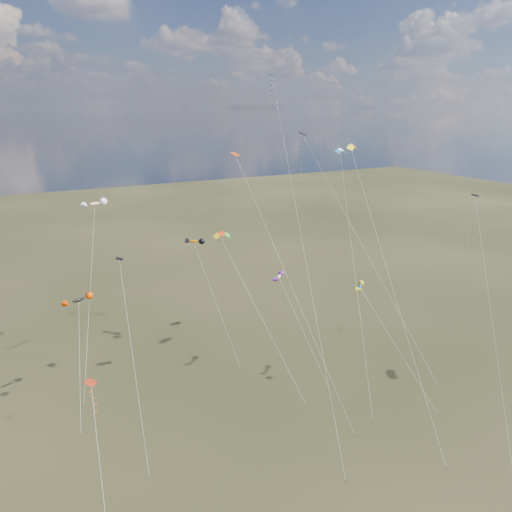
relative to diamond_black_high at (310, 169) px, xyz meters
name	(u,v)px	position (x,y,z in m)	size (l,w,h in m)	color
ground	(332,467)	(-11.08, -22.79, -29.01)	(400.00, 400.00, 0.00)	black
diamond_black_high	(310,169)	(0.00, 0.00, 0.00)	(12.44, 19.42, 34.05)	black
diamond_navy_tall	(277,117)	(-1.48, 6.96, 6.89)	(11.13, 36.21, 42.18)	#0D174B
diamond_black_mid	(127,316)	(-28.13, -5.54, -14.53)	(2.01, 14.24, 20.37)	black
diamond_red_low	(94,408)	(-33.81, -16.58, -17.76)	(1.85, 11.58, 13.70)	#9F230E
diamond_navy_right	(473,232)	(11.32, -19.05, -6.21)	(6.57, 14.67, 27.39)	#09164F
diamond_orange_center	(269,232)	(-10.75, -7.49, -6.22)	(7.87, 18.21, 32.02)	#BF410D
parafoil_yellow	(353,148)	(4.89, -3.30, 2.97)	(6.37, 26.69, 32.82)	yellow
parafoil_blue_white	(341,152)	(7.35, 2.55, 1.81)	(10.35, 22.36, 31.67)	#2981D1
parafoil_tricolor	(223,235)	(-13.80, -0.28, -7.92)	(7.51, 12.82, 21.78)	gold
novelty_black_orange	(78,300)	(-32.36, 3.93, -15.35)	(4.23, 10.03, 14.25)	black
novelty_orange_black	(194,242)	(-13.75, 11.49, -11.93)	(3.91, 13.25, 17.68)	orange
novelty_white_purple	(279,277)	(-6.19, -2.52, -14.47)	(4.76, 9.38, 15.06)	white
novelty_redwhite_stripe	(95,204)	(-27.42, 16.29, -5.50)	(7.94, 16.36, 24.25)	red
novelty_blue_yellow	(361,287)	(2.39, -9.84, -14.98)	(5.11, 13.10, 14.55)	#0E43AE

